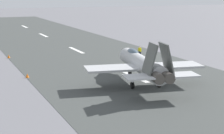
% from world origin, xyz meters
% --- Properties ---
extents(ground_plane, '(400.00, 400.00, 0.00)m').
position_xyz_m(ground_plane, '(0.00, 0.00, 0.00)').
color(ground_plane, slate).
extents(runway_strip, '(240.00, 26.00, 0.02)m').
position_xyz_m(runway_strip, '(-0.02, 0.00, 0.01)').
color(runway_strip, '#3E423F').
rests_on(runway_strip, ground).
extents(fighter_jet, '(18.01, 13.99, 5.68)m').
position_xyz_m(fighter_jet, '(-3.11, 1.06, 2.48)').
color(fighter_jet, '#B2B3B5').
rests_on(fighter_jet, ground).
extents(crew_person, '(0.65, 0.43, 1.70)m').
position_xyz_m(crew_person, '(14.00, -7.83, 0.85)').
color(crew_person, '#1E2338').
rests_on(crew_person, ground).
extents(marker_cone_mid, '(0.44, 0.44, 0.55)m').
position_xyz_m(marker_cone_mid, '(5.57, 12.85, 0.28)').
color(marker_cone_mid, orange).
rests_on(marker_cone_mid, ground).
extents(marker_cone_far, '(0.44, 0.44, 0.55)m').
position_xyz_m(marker_cone_far, '(21.07, 12.85, 0.28)').
color(marker_cone_far, orange).
rests_on(marker_cone_far, ground).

